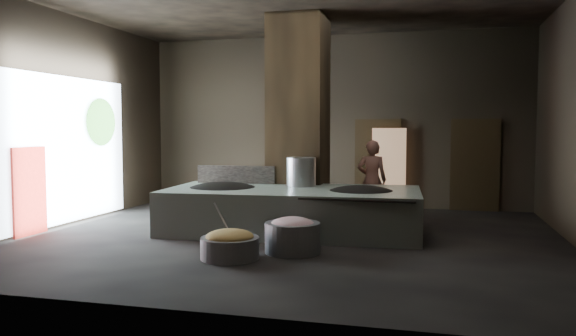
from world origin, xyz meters
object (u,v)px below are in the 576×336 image
(meat_basin, at_px, (292,238))
(cook, at_px, (372,180))
(wok_left, at_px, (223,193))
(wok_right, at_px, (361,196))
(hearth_platform, at_px, (292,210))
(veg_basin, at_px, (230,248))
(stock_pot, at_px, (301,173))

(meat_basin, bearing_deg, cook, 76.58)
(wok_left, xyz_separation_m, wok_right, (2.80, 0.10, 0.00))
(hearth_platform, relative_size, veg_basin, 5.36)
(wok_left, xyz_separation_m, cook, (2.81, 1.99, 0.15))
(meat_basin, bearing_deg, veg_basin, -142.16)
(stock_pot, distance_m, veg_basin, 3.20)
(wok_right, height_order, stock_pot, stock_pot)
(wok_right, distance_m, veg_basin, 3.12)
(stock_pot, distance_m, cook, 1.92)
(veg_basin, distance_m, meat_basin, 1.08)
(cook, distance_m, meat_basin, 3.91)
(meat_basin, bearing_deg, stock_pot, 99.84)
(wok_left, bearing_deg, stock_pot, 21.80)
(cook, bearing_deg, meat_basin, 73.48)
(hearth_platform, bearing_deg, meat_basin, -79.18)
(stock_pot, relative_size, cook, 0.36)
(wok_left, bearing_deg, veg_basin, -66.39)
(veg_basin, bearing_deg, cook, 68.42)
(veg_basin, relative_size, meat_basin, 1.01)
(hearth_platform, relative_size, meat_basin, 5.41)
(veg_basin, bearing_deg, meat_basin, 37.84)
(wok_right, relative_size, stock_pot, 2.25)
(wok_right, distance_m, cook, 1.90)
(wok_left, xyz_separation_m, stock_pot, (1.50, 0.60, 0.38))
(veg_basin, bearing_deg, stock_pot, 81.70)
(wok_right, relative_size, veg_basin, 1.57)
(wok_left, bearing_deg, cook, 35.38)
(hearth_platform, xyz_separation_m, stock_pot, (0.05, 0.55, 0.70))
(wok_left, xyz_separation_m, meat_basin, (1.91, -1.76, -0.50))
(wok_left, relative_size, cook, 0.87)
(stock_pot, distance_m, meat_basin, 2.55)
(hearth_platform, relative_size, wok_left, 3.17)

